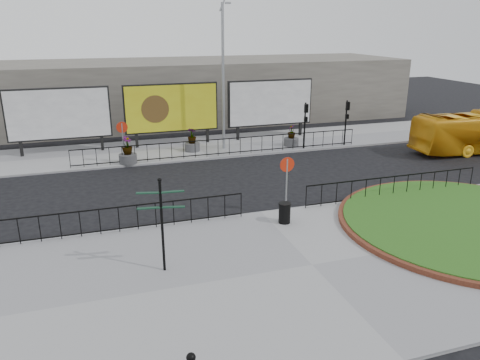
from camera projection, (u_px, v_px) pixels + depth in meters
name	position (u px, v px, depth m)	size (l,w,h in m)	color
ground	(261.00, 214.00, 20.38)	(90.00, 90.00, 0.00)	black
pavement_near	(312.00, 266.00, 15.85)	(30.00, 10.00, 0.12)	gray
pavement_far	(198.00, 147.00, 31.19)	(44.00, 6.00, 0.12)	gray
brick_edge	(469.00, 223.00, 18.90)	(10.40, 10.40, 0.18)	brown
grass_lawn	(469.00, 223.00, 18.89)	(10.00, 10.00, 0.22)	#1C5115
railing_near_left	(119.00, 219.00, 18.14)	(10.00, 0.10, 1.10)	black
railing_near_right	(394.00, 186.00, 21.80)	(9.00, 0.10, 1.10)	black
railing_far	(224.00, 147.00, 28.85)	(18.00, 0.10, 1.10)	black
speed_sign_far	(122.00, 133.00, 26.80)	(0.64, 0.07, 2.47)	gray
speed_sign_near	(287.00, 173.00, 19.71)	(0.64, 0.07, 2.47)	gray
billboard_left	(59.00, 114.00, 28.78)	(6.20, 0.31, 4.10)	black
billboard_mid	(172.00, 108.00, 30.83)	(6.20, 0.31, 4.10)	black
billboard_right	(270.00, 103.00, 32.87)	(6.20, 0.31, 4.10)	black
lamp_post	(223.00, 75.00, 29.22)	(0.74, 0.18, 9.23)	gray
signal_pole_a	(305.00, 119.00, 30.05)	(0.22, 0.26, 3.00)	black
signal_pole_b	(347.00, 116.00, 30.92)	(0.22, 0.26, 3.00)	black
building_backdrop	(170.00, 91.00, 39.44)	(40.00, 10.00, 5.00)	slate
fingerpost_sign	(162.00, 216.00, 14.89)	(1.51, 0.48, 3.22)	black
litter_bin	(285.00, 213.00, 19.07)	(0.52, 0.52, 0.86)	black
planter_a	(128.00, 153.00, 27.24)	(1.04, 1.04, 1.61)	#4C4C4F
planter_b	(192.00, 143.00, 29.92)	(0.98, 0.98, 1.50)	#4C4C4F
planter_c	(291.00, 138.00, 31.25)	(0.98, 0.98, 1.42)	#4C4C4F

